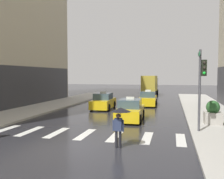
{
  "coord_description": "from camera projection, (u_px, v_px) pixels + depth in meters",
  "views": [
    {
      "loc": [
        4.91,
        -10.82,
        3.46
      ],
      "look_at": [
        0.42,
        8.0,
        2.35
      ],
      "focal_mm": 40.53,
      "sensor_mm": 36.0,
      "label": 1
    }
  ],
  "objects": [
    {
      "name": "planter_near_corner",
      "position": [
        213.0,
        113.0,
        17.07
      ],
      "size": [
        1.1,
        1.1,
        1.6
      ],
      "color": "#A8A399",
      "rests_on": "curb_right"
    },
    {
      "name": "traffic_light_pole",
      "position": [
        202.0,
        79.0,
        14.77
      ],
      "size": [
        0.44,
        0.84,
        4.8
      ],
      "color": "#47474C",
      "rests_on": "curb_right"
    },
    {
      "name": "box_truck",
      "position": [
        150.0,
        85.0,
        42.33
      ],
      "size": [
        2.38,
        7.58,
        3.35
      ],
      "color": "#2D2D2D",
      "rests_on": "ground"
    },
    {
      "name": "ground_plane",
      "position": [
        64.0,
        149.0,
        11.85
      ],
      "size": [
        160.0,
        160.0,
        0.0
      ],
      "primitive_type": "plane",
      "color": "#26262B"
    },
    {
      "name": "pedestrian_with_umbrella",
      "position": [
        120.0,
        116.0,
        11.89
      ],
      "size": [
        0.96,
        0.96,
        1.94
      ],
      "color": "black",
      "rests_on": "ground"
    },
    {
      "name": "crosswalk_markings",
      "position": [
        85.0,
        134.0,
        14.76
      ],
      "size": [
        11.3,
        2.8,
        0.01
      ],
      "color": "silver",
      "rests_on": "ground"
    },
    {
      "name": "taxi_second",
      "position": [
        103.0,
        102.0,
        25.87
      ],
      "size": [
        2.02,
        4.58,
        1.8
      ],
      "color": "yellow",
      "rests_on": "ground"
    },
    {
      "name": "taxi_lead",
      "position": [
        130.0,
        111.0,
        19.38
      ],
      "size": [
        2.03,
        4.59,
        1.8
      ],
      "color": "yellow",
      "rests_on": "ground"
    },
    {
      "name": "taxi_third",
      "position": [
        148.0,
        99.0,
        28.69
      ],
      "size": [
        2.01,
        4.58,
        1.8
      ],
      "color": "yellow",
      "rests_on": "ground"
    }
  ]
}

